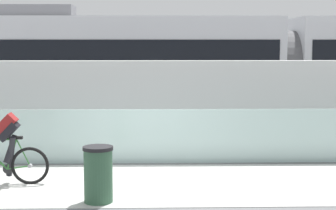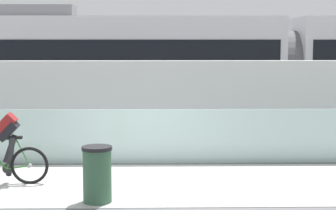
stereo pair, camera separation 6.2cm
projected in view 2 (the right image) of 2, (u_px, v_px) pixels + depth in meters
The scene contains 9 objects.
ground_plane at pixel (136, 184), 10.64m from camera, with size 200.00×200.00×0.00m, color slate.
bike_path_deck at pixel (136, 183), 10.64m from camera, with size 32.00×3.20×0.01m, color beige.
glass_parapet at pixel (139, 136), 12.41m from camera, with size 32.00×0.05×1.21m, color silver.
concrete_barrier_wall at pixel (141, 105), 14.14m from camera, with size 32.00×0.36×2.23m, color silver.
tram_rail_near at pixel (143, 132), 16.73m from camera, with size 32.00×0.08×0.01m, color #595654.
tram_rail_far at pixel (144, 125), 18.16m from camera, with size 32.00×0.08×0.01m, color #595654.
tram at pixel (286, 68), 17.32m from camera, with size 22.56×2.54×3.81m.
cyclist_on_bike at pixel (1, 144), 10.50m from camera, with size 1.77×0.58×1.61m.
trash_bin at pixel (97, 174), 9.33m from camera, with size 0.51×0.51×0.96m.
Camera 2 is at (0.41, -10.42, 2.67)m, focal length 59.65 mm.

